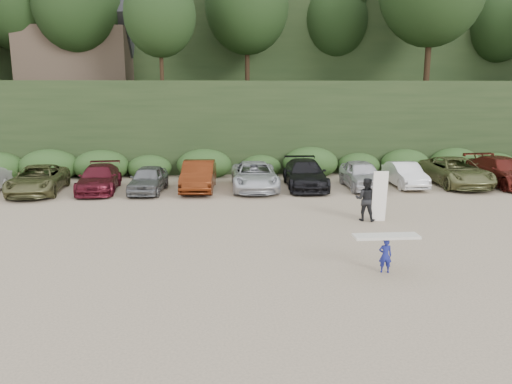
{
  "coord_description": "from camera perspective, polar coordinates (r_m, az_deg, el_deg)",
  "views": [
    {
      "loc": [
        -1.47,
        -17.17,
        5.51
      ],
      "look_at": [
        0.16,
        3.0,
        1.3
      ],
      "focal_mm": 35.0,
      "sensor_mm": 36.0,
      "label": 1
    }
  ],
  "objects": [
    {
      "name": "adult_surfer",
      "position": [
        21.55,
        12.56,
        -0.79
      ],
      "size": [
        1.37,
        0.99,
        2.17
      ],
      "color": "black",
      "rests_on": "ground"
    },
    {
      "name": "ground",
      "position": [
        18.09,
        0.26,
        -5.98
      ],
      "size": [
        120.0,
        120.0,
        0.0
      ],
      "primitive_type": "plane",
      "color": "tan",
      "rests_on": "ground"
    },
    {
      "name": "child_surfer",
      "position": [
        15.66,
        14.6,
        -6.11
      ],
      "size": [
        1.98,
        0.56,
        1.19
      ],
      "color": "navy",
      "rests_on": "ground"
    },
    {
      "name": "hillside_backdrop",
      "position": [
        53.42,
        -3.47,
        17.87
      ],
      "size": [
        90.0,
        41.5,
        28.0
      ],
      "color": "black",
      "rests_on": "ground"
    },
    {
      "name": "parked_cars",
      "position": [
        28.0,
        4.82,
        1.96
      ],
      "size": [
        39.82,
        6.01,
        1.63
      ],
      "color": "#B0B1B5",
      "rests_on": "ground"
    }
  ]
}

